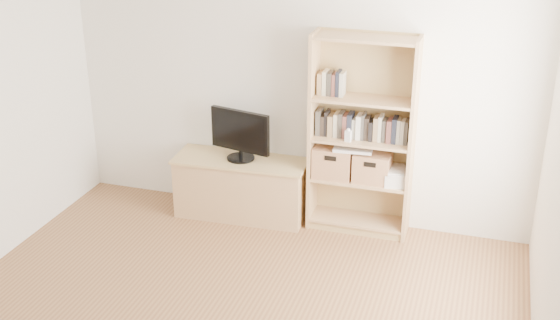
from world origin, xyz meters
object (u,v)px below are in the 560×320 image
at_px(basket_left, 334,161).
at_px(tv_stand, 242,188).
at_px(television, 240,135).
at_px(laptop, 353,148).
at_px(baby_monitor, 348,136).
at_px(basket_right, 372,167).
at_px(bookshelf, 362,137).

bearing_deg(basket_left, tv_stand, -176.31).
distance_m(television, laptop, 1.09).
distance_m(tv_stand, baby_monitor, 1.26).
bearing_deg(baby_monitor, basket_right, 36.52).
height_order(bookshelf, basket_left, bookshelf).
bearing_deg(television, basket_left, 16.32).
relative_size(bookshelf, basket_right, 5.70).
bearing_deg(baby_monitor, tv_stand, -170.04).
bearing_deg(basket_left, laptop, -3.27).
bearing_deg(basket_left, television, -176.31).
bearing_deg(basket_right, bookshelf, 178.58).
distance_m(tv_stand, basket_right, 1.33).
height_order(bookshelf, television, bookshelf).
relative_size(television, laptop, 1.77).
bearing_deg(tv_stand, basket_left, 1.18).
relative_size(tv_stand, laptop, 3.58).
relative_size(bookshelf, laptop, 5.35).
distance_m(bookshelf, basket_left, 0.37).
xyz_separation_m(television, laptop, (1.09, 0.05, -0.02)).
relative_size(tv_stand, bookshelf, 0.67).
xyz_separation_m(tv_stand, basket_left, (0.91, 0.06, 0.38)).
bearing_deg(bookshelf, laptop, -167.09).
height_order(basket_right, laptop, laptop).
bearing_deg(laptop, baby_monitor, -117.38).
relative_size(baby_monitor, laptop, 0.30).
xyz_separation_m(baby_monitor, basket_right, (0.22, 0.10, -0.31)).
bearing_deg(baby_monitor, bookshelf, 57.18).
distance_m(basket_left, basket_right, 0.37).
distance_m(bookshelf, basket_right, 0.31).
xyz_separation_m(baby_monitor, laptop, (0.04, 0.09, -0.14)).
distance_m(television, baby_monitor, 1.06).
relative_size(tv_stand, baby_monitor, 12.02).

